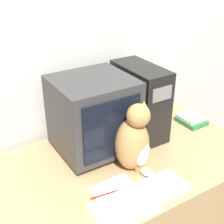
{
  "coord_description": "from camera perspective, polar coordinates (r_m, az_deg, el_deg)",
  "views": [
    {
      "loc": [
        -0.78,
        -0.73,
        1.72
      ],
      "look_at": [
        -0.04,
        0.46,
        0.99
      ],
      "focal_mm": 50.0,
      "sensor_mm": 36.0,
      "label": 1
    }
  ],
  "objects": [
    {
      "name": "keyboard",
      "position": [
        1.48,
        5.2,
        -15.13
      ],
      "size": [
        0.48,
        0.16,
        0.02
      ],
      "color": "silver",
      "rests_on": "desk"
    },
    {
      "name": "desk",
      "position": [
        1.94,
        1.83,
        -17.12
      ],
      "size": [
        1.45,
        0.83,
        0.71
      ],
      "color": "tan",
      "rests_on": "ground_plane"
    },
    {
      "name": "paper_sheet",
      "position": [
        1.48,
        2.13,
        -15.5
      ],
      "size": [
        0.21,
        0.3,
        0.0
      ],
      "color": "white",
      "rests_on": "desk"
    },
    {
      "name": "book_stack",
      "position": [
        2.11,
        14.27,
        -1.33
      ],
      "size": [
        0.15,
        0.18,
        0.05
      ],
      "color": "#28703D",
      "rests_on": "desk"
    },
    {
      "name": "computer_tower",
      "position": [
        1.86,
        5.07,
        2.03
      ],
      "size": [
        0.18,
        0.39,
        0.43
      ],
      "color": "black",
      "rests_on": "desk"
    },
    {
      "name": "cat",
      "position": [
        1.57,
        4.09,
        -5.38
      ],
      "size": [
        0.28,
        0.25,
        0.38
      ],
      "rotation": [
        0.0,
        0.0,
        0.28
      ],
      "color": "#B7844C",
      "rests_on": "desk"
    },
    {
      "name": "crt_monitor",
      "position": [
        1.69,
        -3.42,
        -0.49
      ],
      "size": [
        0.4,
        0.4,
        0.43
      ],
      "color": "#333333",
      "rests_on": "desk"
    },
    {
      "name": "wall_back",
      "position": [
        1.86,
        -6.14,
        12.77
      ],
      "size": [
        7.0,
        0.05,
        2.5
      ],
      "color": "silver",
      "rests_on": "ground_plane"
    },
    {
      "name": "pen",
      "position": [
        1.49,
        -1.26,
        -14.83
      ],
      "size": [
        0.14,
        0.03,
        0.01
      ],
      "color": "maroon",
      "rests_on": "desk"
    }
  ]
}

